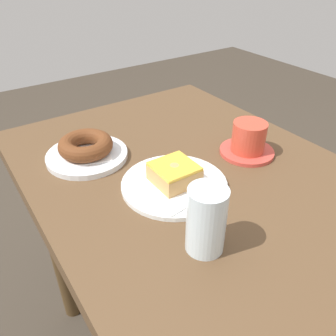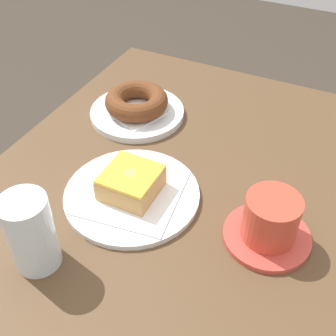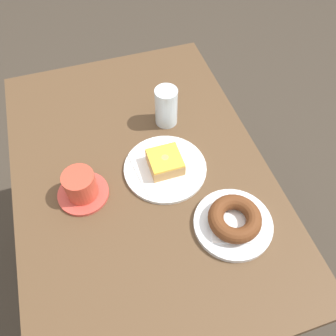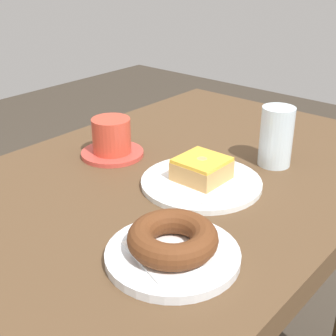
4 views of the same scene
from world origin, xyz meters
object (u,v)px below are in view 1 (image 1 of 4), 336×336
at_px(donut_glazed_square, 174,173).
at_px(donut_chocolate_ring, 86,145).
at_px(water_glass, 206,220).
at_px(plate_chocolate_ring, 87,155).
at_px(coffee_cup, 248,140).
at_px(plate_glazed_square, 174,184).

xyz_separation_m(donut_glazed_square, donut_chocolate_ring, (0.21, 0.11, 0.00)).
bearing_deg(water_glass, donut_glazed_square, -18.45).
xyz_separation_m(plate_chocolate_ring, water_glass, (-0.38, -0.05, 0.05)).
bearing_deg(water_glass, coffee_cup, -57.19).
distance_m(donut_glazed_square, water_glass, 0.18).
distance_m(plate_chocolate_ring, donut_chocolate_ring, 0.03).
bearing_deg(plate_chocolate_ring, coffee_cup, -120.84).
relative_size(plate_glazed_square, coffee_cup, 1.70).
distance_m(plate_glazed_square, coffee_cup, 0.23).
xyz_separation_m(plate_glazed_square, coffee_cup, (0.01, -0.23, 0.03)).
bearing_deg(donut_glazed_square, coffee_cup, -86.91).
relative_size(plate_chocolate_ring, coffee_cup, 1.46).
height_order(plate_glazed_square, donut_chocolate_ring, donut_chocolate_ring).
distance_m(plate_glazed_square, donut_glazed_square, 0.03).
bearing_deg(donut_glazed_square, donut_chocolate_ring, 26.91).
xyz_separation_m(donut_glazed_square, coffee_cup, (0.01, -0.23, 0.00)).
bearing_deg(donut_chocolate_ring, water_glass, -172.47).
distance_m(donut_glazed_square, plate_chocolate_ring, 0.24).
height_order(donut_chocolate_ring, water_glass, water_glass).
bearing_deg(plate_glazed_square, coffee_cup, -86.91).
relative_size(donut_glazed_square, donut_chocolate_ring, 0.67).
xyz_separation_m(donut_chocolate_ring, water_glass, (-0.38, -0.05, 0.03)).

